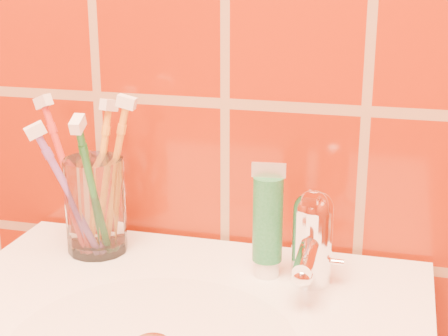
# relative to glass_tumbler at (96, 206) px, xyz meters

# --- Properties ---
(glass_tumbler) EXTENTS (0.08, 0.08, 0.13)m
(glass_tumbler) POSITION_rel_glass_tumbler_xyz_m (0.00, 0.00, 0.00)
(glass_tumbler) COLOR white
(glass_tumbler) RESTS_ON pedestal_sink
(toothpaste_tube) EXTENTS (0.04, 0.04, 0.15)m
(toothpaste_tube) POSITION_rel_glass_tumbler_xyz_m (0.23, -0.01, 0.00)
(toothpaste_tube) COLOR white
(toothpaste_tube) RESTS_ON pedestal_sink
(faucet) EXTENTS (0.05, 0.11, 0.12)m
(faucet) POSITION_rel_glass_tumbler_xyz_m (0.29, -0.02, -0.00)
(faucet) COLOR white
(faucet) RESTS_ON pedestal_sink
(toothbrush_0) EXTENTS (0.05, 0.17, 0.23)m
(toothbrush_0) POSITION_rel_glass_tumbler_xyz_m (0.01, -0.03, 0.03)
(toothbrush_0) COLOR #1D6D2C
(toothbrush_0) RESTS_ON glass_tumbler
(toothbrush_1) EXTENTS (0.15, 0.14, 0.20)m
(toothbrush_1) POSITION_rel_glass_tumbler_xyz_m (-0.02, -0.03, 0.03)
(toothbrush_1) COLOR #844DA6
(toothbrush_1) RESTS_ON glass_tumbler
(toothbrush_2) EXTENTS (0.15, 0.14, 0.21)m
(toothbrush_2) POSITION_rel_glass_tumbler_xyz_m (-0.04, 0.00, 0.04)
(toothbrush_2) COLOR red
(toothbrush_2) RESTS_ON glass_tumbler
(toothbrush_3) EXTENTS (0.08, 0.07, 0.22)m
(toothbrush_3) POSITION_rel_glass_tumbler_xyz_m (0.02, 0.01, 0.04)
(toothbrush_3) COLOR orange
(toothbrush_3) RESTS_ON glass_tumbler
(toothbrush_4) EXTENTS (0.08, 0.12, 0.21)m
(toothbrush_4) POSITION_rel_glass_tumbler_xyz_m (-0.00, 0.02, 0.03)
(toothbrush_4) COLOR orange
(toothbrush_4) RESTS_ON glass_tumbler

